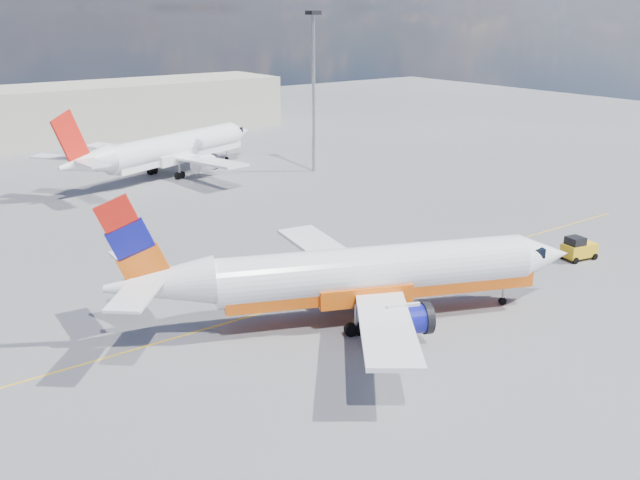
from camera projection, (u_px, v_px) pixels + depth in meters
ground at (348, 310)px, 46.97m from camera, size 240.00×240.00×0.00m
taxi_line at (321, 296)px, 49.26m from camera, size 70.00×0.15×0.01m
terminal_main at (58, 114)px, 105.75m from camera, size 70.00×14.00×8.00m
main_jet at (360, 275)px, 44.60m from camera, size 29.97×22.60×9.21m
second_jet at (170, 149)px, 83.80m from camera, size 30.57×23.14×9.33m
gse_tug at (578, 248)px, 56.20m from camera, size 2.88×2.06×1.90m
traffic_cone at (399, 288)px, 50.01m from camera, size 0.35×0.35×0.49m
floodlight_mast at (314, 78)px, 83.44m from camera, size 1.36×1.36×18.67m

